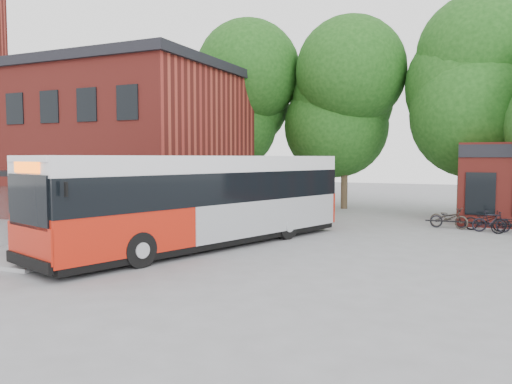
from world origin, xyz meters
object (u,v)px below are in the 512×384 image
at_px(bicycle_0, 449,218).
at_px(bicycle_3, 491,222).
at_px(bicycle_2, 449,218).
at_px(bicycle_4, 485,221).
at_px(bus_shelter, 69,209).
at_px(city_bus, 206,201).

relative_size(bicycle_0, bicycle_3, 1.07).
bearing_deg(bicycle_2, bicycle_0, 27.50).
distance_m(bicycle_2, bicycle_4, 1.56).
height_order(bus_shelter, bicycle_3, bus_shelter).
height_order(bicycle_0, bicycle_3, bicycle_3).
xyz_separation_m(bus_shelter, city_bus, (4.24, 2.47, 0.23)).
distance_m(bus_shelter, bicycle_2, 16.60).
bearing_deg(bicycle_4, city_bus, 134.96).
relative_size(bus_shelter, bicycle_3, 4.41).
distance_m(bicycle_0, bicycle_4, 1.62).
bearing_deg(bus_shelter, bicycle_3, 37.27).
distance_m(bicycle_3, bicycle_4, 0.44).
distance_m(city_bus, bicycle_0, 12.03).
relative_size(bicycle_3, bicycle_4, 0.90).
xyz_separation_m(bicycle_0, bicycle_3, (1.80, -0.79, 0.03)).
xyz_separation_m(bicycle_2, bicycle_3, (1.78, -0.59, -0.01)).
height_order(city_bus, bicycle_3, city_bus).
bearing_deg(bicycle_3, bicycle_2, 63.94).
bearing_deg(bus_shelter, city_bus, 30.22).
bearing_deg(bicycle_0, city_bus, 121.98).
xyz_separation_m(city_bus, bicycle_2, (7.95, 8.76, -1.19)).
distance_m(bus_shelter, city_bus, 4.91).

